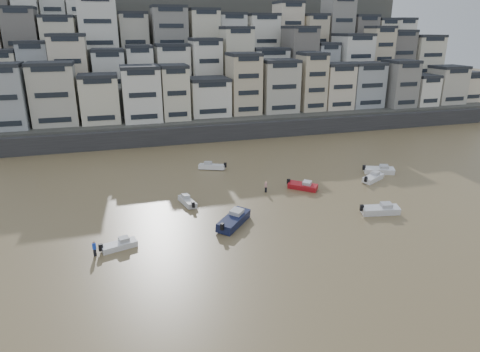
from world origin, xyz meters
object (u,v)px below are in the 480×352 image
object	(u,v)px
boat_c	(234,218)
boat_j	(119,244)
boat_f	(187,200)
boat_b	(380,209)
person_blue	(94,249)
boat_g	(379,169)
boat_d	(373,177)
boat_h	(212,165)
person_pink	(266,187)
boat_e	(303,185)

from	to	relation	value
boat_c	boat_j	bearing A→B (deg)	140.02
boat_f	boat_b	bearing A→B (deg)	-125.81
boat_b	person_blue	world-z (taller)	person_blue
person_blue	boat_g	bearing A→B (deg)	18.64
boat_b	boat_g	bearing A→B (deg)	67.63
person_blue	boat_d	bearing A→B (deg)	16.34
boat_h	boat_f	xyz separation A→B (m)	(-6.73, -14.17, -0.07)
boat_j	boat_c	bearing A→B (deg)	-6.78
boat_h	boat_c	distance (m)	22.34
boat_h	person_pink	xyz separation A→B (m)	(5.16, -12.87, 0.20)
person_blue	person_pink	bearing A→B (deg)	27.55
boat_b	boat_h	bearing A→B (deg)	135.30
boat_b	boat_d	bearing A→B (deg)	71.78
boat_f	boat_c	distance (m)	9.14
boat_c	boat_f	bearing A→B (deg)	69.19
boat_f	boat_j	xyz separation A→B (m)	(-9.32, -10.25, -0.03)
boat_h	boat_f	world-z (taller)	boat_h
boat_c	person_blue	bearing A→B (deg)	141.52
boat_j	boat_d	xyz separation A→B (m)	(39.21, 11.39, 0.11)
boat_e	person_pink	xyz separation A→B (m)	(-5.69, 0.52, 0.22)
boat_j	boat_c	world-z (taller)	boat_c
boat_g	boat_e	xyz separation A→B (m)	(-15.30, -3.22, -0.07)
boat_b	boat_j	xyz separation A→B (m)	(-32.86, 0.05, -0.16)
boat_g	boat_j	bearing A→B (deg)	-139.73
boat_g	boat_d	distance (m)	4.15
boat_c	boat_e	world-z (taller)	boat_c
boat_c	person_blue	world-z (taller)	boat_c
boat_j	boat_d	size ratio (longest dim) A/B	0.84
boat_b	boat_f	size ratio (longest dim) A/B	1.23
boat_b	boat_j	bearing A→B (deg)	-169.28
boat_f	person_pink	distance (m)	11.96
boat_j	boat_d	distance (m)	40.83
boat_j	person_pink	world-z (taller)	person_pink
boat_c	boat_b	bearing A→B (deg)	-55.88
boat_j	boat_b	bearing A→B (deg)	-16.06
boat_d	boat_e	size ratio (longest dim) A/B	1.04
boat_h	boat_e	world-z (taller)	boat_h
boat_g	boat_b	distance (m)	17.08
boat_d	boat_e	world-z (taller)	boat_d
boat_g	boat_b	size ratio (longest dim) A/B	0.99
boat_g	boat_e	distance (m)	15.64
boat_j	boat_d	world-z (taller)	boat_d
person_blue	person_pink	size ratio (longest dim) A/B	1.00
boat_h	boat_e	bearing A→B (deg)	153.66
person_blue	person_pink	xyz separation A→B (m)	(23.75, 12.39, 0.00)
boat_d	boat_h	bearing A→B (deg)	121.29
boat_h	boat_b	bearing A→B (deg)	149.11
boat_b	person_pink	bearing A→B (deg)	145.94
boat_h	boat_e	xyz separation A→B (m)	(10.86, -13.39, -0.01)
boat_g	boat_d	xyz separation A→B (m)	(-3.00, -2.86, -0.05)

